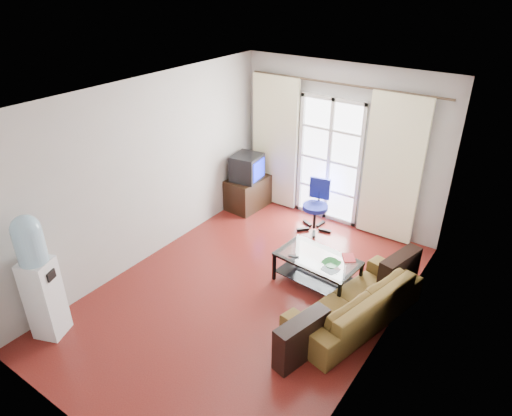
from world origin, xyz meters
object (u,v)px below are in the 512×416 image
Objects in this scene: sofa at (355,302)px; water_cooler at (38,275)px; crt_tv at (246,167)px; tv_stand at (248,193)px; coffee_table at (317,267)px; task_chair at (315,215)px.

water_cooler is (-2.92, -2.32, 0.57)m from sofa.
crt_tv is 0.35× the size of water_cooler.
water_cooler is (-0.03, -3.99, 0.04)m from crt_tv.
crt_tv is (0.00, -0.05, 0.52)m from tv_stand.
coffee_table is 0.72× the size of water_cooler.
water_cooler is (-1.43, -4.03, 0.59)m from task_chair.
sofa is 3.37m from tv_stand.
coffee_table is at bearing 29.38° from water_cooler.
crt_tv reaches higher than tv_stand.
crt_tv reaches higher than task_chair.
tv_stand is 0.90× the size of task_chair.
sofa is 3.77m from water_cooler.
coffee_table is 3.51m from water_cooler.
tv_stand is at bearing 68.14° from water_cooler.
coffee_table is 1.54m from task_chair.
sofa is 3.39m from crt_tv.
crt_tv is at bearing 68.13° from water_cooler.
crt_tv is (-2.89, 1.68, 0.53)m from sofa.
sofa is 3.60× the size of crt_tv.
coffee_table is 2.55m from tv_stand.
coffee_table is 1.32× the size of task_chair.
water_cooler is (-2.19, -2.69, 0.56)m from coffee_table.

